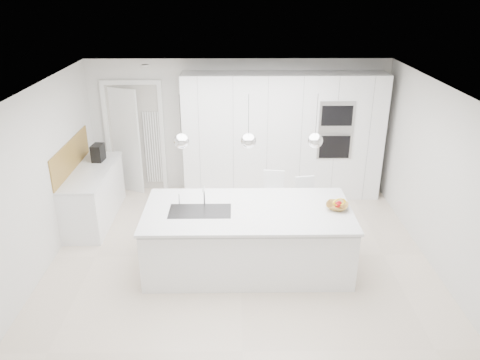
{
  "coord_description": "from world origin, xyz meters",
  "views": [
    {
      "loc": [
        -0.08,
        -5.95,
        3.79
      ],
      "look_at": [
        0.0,
        0.3,
        1.1
      ],
      "focal_mm": 35.0,
      "sensor_mm": 36.0,
      "label": 1
    }
  ],
  "objects_px": {
    "espresso_machine": "(98,153)",
    "fruit_bowl": "(337,206)",
    "bar_stool_right": "(304,209)",
    "bar_stool_left": "(274,204)",
    "island_base": "(248,241)"
  },
  "relations": [
    {
      "from": "bar_stool_left",
      "to": "espresso_machine",
      "type": "bearing_deg",
      "value": 169.99
    },
    {
      "from": "fruit_bowl",
      "to": "espresso_machine",
      "type": "distance_m",
      "value": 4.2
    },
    {
      "from": "fruit_bowl",
      "to": "bar_stool_right",
      "type": "relative_size",
      "value": 0.31
    },
    {
      "from": "bar_stool_right",
      "to": "fruit_bowl",
      "type": "bearing_deg",
      "value": -79.55
    },
    {
      "from": "espresso_machine",
      "to": "fruit_bowl",
      "type": "bearing_deg",
      "value": -21.73
    },
    {
      "from": "espresso_machine",
      "to": "island_base",
      "type": "bearing_deg",
      "value": -32.5
    },
    {
      "from": "island_base",
      "to": "bar_stool_right",
      "type": "height_order",
      "value": "bar_stool_right"
    },
    {
      "from": "bar_stool_left",
      "to": "island_base",
      "type": "bearing_deg",
      "value": -106.1
    },
    {
      "from": "island_base",
      "to": "espresso_machine",
      "type": "distance_m",
      "value": 3.25
    },
    {
      "from": "fruit_bowl",
      "to": "bar_stool_right",
      "type": "bearing_deg",
      "value": 110.41
    },
    {
      "from": "espresso_machine",
      "to": "bar_stool_right",
      "type": "height_order",
      "value": "espresso_machine"
    },
    {
      "from": "espresso_machine",
      "to": "bar_stool_left",
      "type": "distance_m",
      "value": 3.17
    },
    {
      "from": "island_base",
      "to": "espresso_machine",
      "type": "xyz_separation_m",
      "value": [
        -2.53,
        1.95,
        0.61
      ]
    },
    {
      "from": "espresso_machine",
      "to": "bar_stool_right",
      "type": "bearing_deg",
      "value": -12.15
    },
    {
      "from": "island_base",
      "to": "fruit_bowl",
      "type": "xyz_separation_m",
      "value": [
        1.22,
        0.05,
        0.51
      ]
    }
  ]
}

